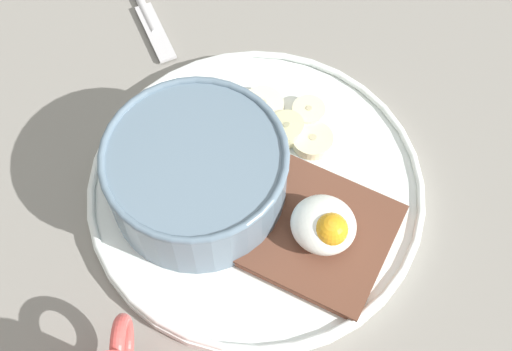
% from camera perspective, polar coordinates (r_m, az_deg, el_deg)
% --- Properties ---
extents(ground_plane, '(1.20, 1.20, 0.02)m').
position_cam_1_polar(ground_plane, '(0.59, -0.00, -1.83)').
color(ground_plane, gray).
rests_on(ground_plane, ground).
extents(plate, '(0.27, 0.27, 0.02)m').
position_cam_1_polar(plate, '(0.58, -0.00, -1.04)').
color(plate, white).
rests_on(plate, ground_plane).
extents(oatmeal_bowl, '(0.14, 0.14, 0.06)m').
position_cam_1_polar(oatmeal_bowl, '(0.55, -4.79, 0.18)').
color(oatmeal_bowl, slate).
rests_on(oatmeal_bowl, plate).
extents(toast_slice, '(0.11, 0.11, 0.01)m').
position_cam_1_polar(toast_slice, '(0.55, 5.25, -4.77)').
color(toast_slice, brown).
rests_on(toast_slice, plate).
extents(poached_egg, '(0.05, 0.05, 0.04)m').
position_cam_1_polar(poached_egg, '(0.53, 5.53, -4.01)').
color(poached_egg, white).
rests_on(poached_egg, toast_slice).
extents(banana_slice_front, '(0.04, 0.04, 0.01)m').
position_cam_1_polar(banana_slice_front, '(0.61, 0.55, 5.56)').
color(banana_slice_front, '#F3E7BF').
rests_on(banana_slice_front, plate).
extents(banana_slice_left, '(0.04, 0.04, 0.02)m').
position_cam_1_polar(banana_slice_left, '(0.60, 2.45, 3.73)').
color(banana_slice_left, beige).
rests_on(banana_slice_left, plate).
extents(banana_slice_back, '(0.04, 0.04, 0.01)m').
position_cam_1_polar(banana_slice_back, '(0.61, 4.14, 5.15)').
color(banana_slice_back, beige).
rests_on(banana_slice_back, plate).
extents(banana_slice_right, '(0.05, 0.05, 0.01)m').
position_cam_1_polar(banana_slice_right, '(0.59, 4.54, 2.85)').
color(banana_slice_right, beige).
rests_on(banana_slice_right, plate).
extents(knife, '(0.11, 0.08, 0.01)m').
position_cam_1_polar(knife, '(0.70, -8.89, 12.95)').
color(knife, silver).
rests_on(knife, ground_plane).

